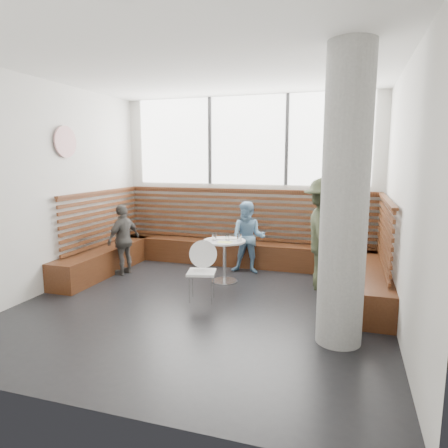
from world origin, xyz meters
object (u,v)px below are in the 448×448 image
(concrete_column, at_px, (345,200))
(cafe_chair, at_px, (203,266))
(adult_man, at_px, (324,234))
(child_left, at_px, (124,240))
(cafe_table, at_px, (225,252))
(child_back, at_px, (248,238))

(concrete_column, xyz_separation_m, cafe_chair, (-1.93, 0.84, -1.10))
(adult_man, xyz_separation_m, child_left, (-3.42, -0.23, -0.26))
(concrete_column, bearing_deg, cafe_chair, 156.43)
(cafe_table, bearing_deg, child_back, 70.08)
(concrete_column, distance_m, cafe_table, 2.77)
(concrete_column, relative_size, adult_man, 1.81)
(adult_man, bearing_deg, cafe_table, 86.98)
(concrete_column, xyz_separation_m, cafe_table, (-1.88, 1.72, -1.09))
(child_back, xyz_separation_m, child_left, (-2.09, -0.73, -0.02))
(adult_man, relative_size, child_back, 1.37)
(concrete_column, xyz_separation_m, child_back, (-1.64, 2.38, -0.96))
(adult_man, bearing_deg, child_back, 60.83)
(cafe_table, distance_m, adult_man, 1.63)
(child_back, distance_m, child_left, 2.21)
(cafe_table, xyz_separation_m, cafe_chair, (-0.05, -0.88, -0.01))
(adult_man, relative_size, child_left, 1.42)
(cafe_table, height_order, cafe_chair, cafe_chair)
(concrete_column, xyz_separation_m, child_left, (-3.72, 1.64, -0.98))
(cafe_table, distance_m, child_left, 1.85)
(cafe_chair, xyz_separation_m, child_back, (0.29, 1.53, 0.14))
(child_back, relative_size, child_left, 1.03)
(cafe_table, height_order, child_left, child_left)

